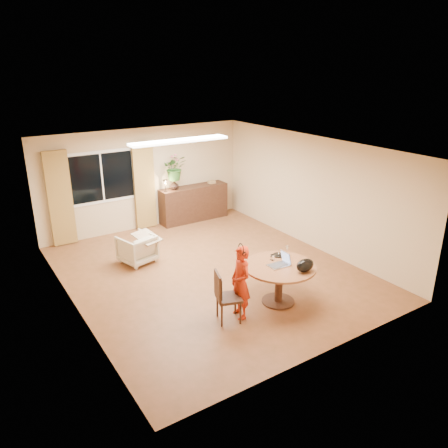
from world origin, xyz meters
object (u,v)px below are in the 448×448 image
sideboard (194,203)px  child (241,282)px  dining_table (279,273)px  dining_chair (229,296)px  armchair (137,249)px

sideboard → child: bearing=-110.3°
dining_table → sideboard: 4.81m
child → dining_chair: bearing=-83.3°
child → armchair: child is taller
dining_table → sideboard: sideboard is taller
dining_chair → armchair: dining_chair is taller
dining_chair → armchair: bearing=116.0°
dining_chair → sideboard: 5.14m
dining_table → dining_chair: bearing=-179.7°
dining_chair → sideboard: (1.99, 4.73, 0.03)m
child → armchair: 3.09m
dining_chair → child: child is taller
dining_chair → child: (0.24, 0.00, 0.19)m
armchair → sideboard: bearing=-159.0°
dining_table → child: child is taller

